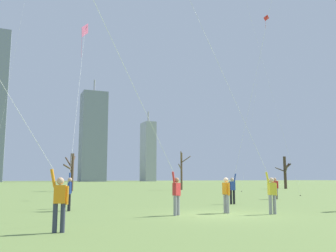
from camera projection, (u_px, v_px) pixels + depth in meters
ground_plane at (219, 215)px, 16.05m from camera, size 400.00×400.00×0.00m
kite_flyer_far_back_green at (233, 104)px, 17.01m from camera, size 8.07×3.91×21.67m
kite_flyer_foreground_right_purple at (138, 109)px, 13.84m from camera, size 9.62×6.89×13.75m
kite_flyer_midfield_left_pink at (74, 147)px, 20.12m from camera, size 2.38×10.18×13.85m
kite_flyer_midfield_center_teal at (16, 124)px, 10.92m from camera, size 9.37×1.86×16.05m
kite_flyer_foreground_left_orange at (238, 160)px, 23.23m from camera, size 6.06×1.50×17.89m
bystander_strolling_midfield at (275, 187)px, 27.86m from camera, size 0.37×0.42×1.62m
bystander_watching_nearby at (226, 193)px, 16.86m from camera, size 0.22×0.51×1.62m
distant_kite_drifting_left_red at (263, 39)px, 49.33m from camera, size 6.45×2.05×23.82m
distant_kite_low_near_trees_yellow at (250, 17)px, 35.89m from camera, size 4.14×2.82×20.87m
bare_tree_left_of_center at (72, 171)px, 44.97m from camera, size 1.77×2.77×4.61m
bare_tree_right_of_center at (182, 169)px, 49.94m from camera, size 1.86×1.61×5.14m
bare_tree_far_right_edge at (285, 171)px, 54.93m from camera, size 3.21×2.98×4.82m
skyline_mid_tower_right at (93, 137)px, 169.95m from camera, size 11.28×11.16×47.82m
skyline_slender_spire at (148, 152)px, 182.05m from camera, size 5.46×9.63×34.86m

